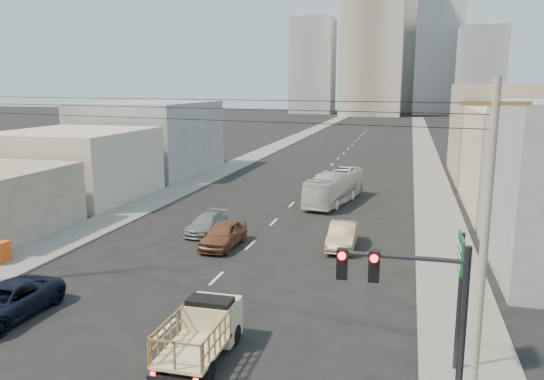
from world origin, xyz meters
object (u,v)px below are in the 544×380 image
at_px(traffic_signal, 420,317).
at_px(green_sign, 460,269).
at_px(sedan_tan, 343,236).
at_px(utility_pole, 484,250).
at_px(city_bus, 335,187).
at_px(flatbed_pickup, 202,328).
at_px(sedan_grey, 207,224).
at_px(navy_pickup, 6,302).
at_px(sedan_brown, 223,234).

height_order(traffic_signal, green_sign, traffic_signal).
relative_size(sedan_tan, utility_pole, 0.46).
xyz_separation_m(traffic_signal, green_sign, (1.39, 5.01, -0.34)).
xyz_separation_m(city_bus, sedan_tan, (2.24, -12.65, -0.58)).
height_order(flatbed_pickup, sedan_tan, flatbed_pickup).
bearing_deg(flatbed_pickup, sedan_grey, 110.87).
xyz_separation_m(navy_pickup, city_bus, (10.39, 26.40, 0.60)).
relative_size(flatbed_pickup, sedan_tan, 0.96).
bearing_deg(flatbed_pickup, navy_pickup, 174.24).
distance_m(sedan_brown, green_sign, 17.56).
relative_size(navy_pickup, utility_pole, 0.53).
bearing_deg(city_bus, traffic_signal, -67.20).
bearing_deg(green_sign, traffic_signal, -105.55).
relative_size(flatbed_pickup, traffic_signal, 0.73).
xyz_separation_m(navy_pickup, sedan_grey, (3.34, 14.78, -0.10)).
distance_m(sedan_brown, sedan_tan, 7.33).
bearing_deg(flatbed_pickup, traffic_signal, -27.09).
xyz_separation_m(city_bus, utility_pole, (8.11, -28.64, 3.86)).
bearing_deg(city_bus, navy_pickup, -100.26).
distance_m(flatbed_pickup, sedan_tan, 15.07).
relative_size(green_sign, utility_pole, 0.50).
bearing_deg(sedan_brown, sedan_tan, 15.67).
xyz_separation_m(sedan_brown, traffic_signal, (11.27, -16.82, 3.29)).
height_order(sedan_tan, traffic_signal, traffic_signal).
bearing_deg(flatbed_pickup, utility_pole, -8.06).
relative_size(city_bus, sedan_tan, 2.08).
relative_size(sedan_grey, utility_pole, 0.44).
distance_m(flatbed_pickup, traffic_signal, 8.87).
relative_size(flatbed_pickup, sedan_brown, 0.96).
height_order(navy_pickup, sedan_grey, navy_pickup).
distance_m(navy_pickup, traffic_signal, 17.75).
xyz_separation_m(flatbed_pickup, sedan_brown, (-3.83, 13.01, -0.31)).
distance_m(city_bus, sedan_brown, 15.16).
distance_m(flatbed_pickup, green_sign, 9.30).
xyz_separation_m(navy_pickup, sedan_brown, (5.51, 12.07, 0.05)).
height_order(sedan_grey, traffic_signal, traffic_signal).
relative_size(sedan_grey, traffic_signal, 0.73).
relative_size(sedan_brown, utility_pole, 0.46).
bearing_deg(city_bus, sedan_brown, -97.60).
height_order(traffic_signal, utility_pole, utility_pole).
relative_size(sedan_brown, sedan_tan, 1.00).
bearing_deg(traffic_signal, green_sign, 74.45).
bearing_deg(green_sign, utility_pole, -82.33).
relative_size(sedan_grey, green_sign, 0.87).
distance_m(flatbed_pickup, sedan_grey, 16.83).
xyz_separation_m(sedan_tan, green_sign, (5.53, -13.50, 2.99)).
xyz_separation_m(flatbed_pickup, navy_pickup, (-9.33, 0.94, -0.36)).
distance_m(flatbed_pickup, city_bus, 27.37).
height_order(flatbed_pickup, green_sign, green_sign).
relative_size(flatbed_pickup, sedan_grey, 1.01).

